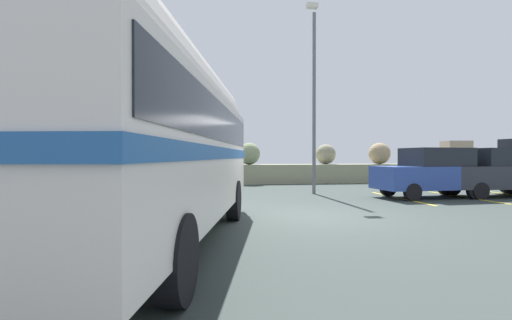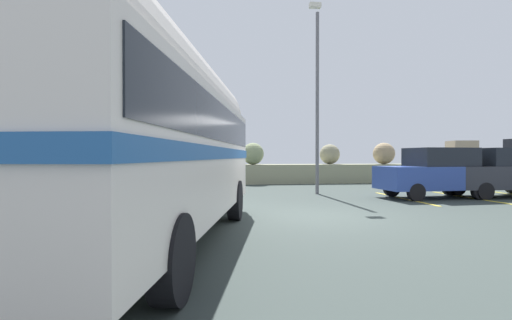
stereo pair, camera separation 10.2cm
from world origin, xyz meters
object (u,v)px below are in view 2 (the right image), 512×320
object	(u,v)px
vintage_coach	(154,129)
parked_car_middle	(504,172)
lamp_post	(317,93)
parked_car_nearest	(436,172)

from	to	relation	value
vintage_coach	parked_car_middle	bearing A→B (deg)	38.36
lamp_post	vintage_coach	bearing A→B (deg)	-123.55
parked_car_nearest	lamp_post	xyz separation A→B (m)	(-3.95, 1.98, 3.19)
vintage_coach	parked_car_nearest	size ratio (longest dim) A/B	2.11
parked_car_nearest	lamp_post	distance (m)	5.45
vintage_coach	parked_car_nearest	distance (m)	11.24
parked_car_nearest	vintage_coach	bearing A→B (deg)	119.38
parked_car_middle	lamp_post	distance (m)	7.69
parked_car_middle	lamp_post	bearing A→B (deg)	75.05
lamp_post	parked_car_middle	bearing A→B (deg)	-16.71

